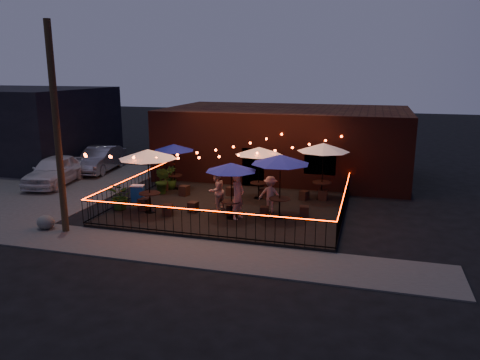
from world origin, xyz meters
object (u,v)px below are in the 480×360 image
object	(u,v)px
cafe_table_1	(174,148)
cafe_table_3	(259,152)
utility_pole	(57,131)
boulder	(46,222)
cafe_table_5	(323,148)
cafe_table_2	(231,168)
cafe_table_4	(280,160)
cooler	(138,193)
cafe_table_0	(148,155)

from	to	relation	value
cafe_table_1	cafe_table_3	xyz separation A→B (m)	(4.65, -0.62, 0.14)
utility_pole	boulder	bearing A→B (deg)	-179.87
cafe_table_3	cafe_table_5	world-z (taller)	cafe_table_5
cafe_table_2	boulder	bearing A→B (deg)	-156.04
utility_pole	boulder	world-z (taller)	utility_pole
cafe_table_4	boulder	size ratio (longest dim) A/B	3.84
cafe_table_1	cafe_table_3	world-z (taller)	cafe_table_3
cafe_table_1	cafe_table_3	size ratio (longest dim) A/B	0.89
cafe_table_1	cooler	xyz separation A→B (m)	(-0.70, -2.73, -1.75)
cafe_table_5	utility_pole	bearing A→B (deg)	-142.65
cooler	cafe_table_4	bearing A→B (deg)	-18.47
cafe_table_2	boulder	world-z (taller)	cafe_table_2
cafe_table_4	cafe_table_5	size ratio (longest dim) A/B	1.14
cooler	cafe_table_2	bearing A→B (deg)	-27.40
cafe_table_5	cooler	bearing A→B (deg)	-161.51
cafe_table_0	boulder	world-z (taller)	cafe_table_0
cafe_table_0	cafe_table_2	size ratio (longest dim) A/B	1.20
cafe_table_3	cafe_table_4	world-z (taller)	cafe_table_4
utility_pole	cooler	xyz separation A→B (m)	(0.90, 4.25, -3.45)
cafe_table_1	boulder	size ratio (longest dim) A/B	2.92
cafe_table_0	cooler	world-z (taller)	cafe_table_0
cafe_table_1	cafe_table_5	bearing A→B (deg)	0.34
cafe_table_3	cooler	xyz separation A→B (m)	(-5.35, -2.11, -1.89)
cafe_table_2	cafe_table_4	size ratio (longest dim) A/B	0.82
cafe_table_1	cafe_table_2	xyz separation A→B (m)	(4.30, -3.96, 0.01)
utility_pole	cafe_table_3	distance (m)	9.05
cafe_table_1	cafe_table_3	distance (m)	4.70
cafe_table_0	cafe_table_5	size ratio (longest dim) A/B	1.12
cafe_table_0	cafe_table_3	distance (m)	5.33
cafe_table_3	boulder	distance (m)	9.81
cafe_table_5	cafe_table_1	bearing A→B (deg)	-179.66
boulder	cafe_table_1	bearing A→B (deg)	70.25
utility_pole	cafe_table_0	size ratio (longest dim) A/B	2.63
cafe_table_0	cafe_table_5	xyz separation A→B (m)	(6.97, 4.14, -0.05)
utility_pole	cafe_table_4	distance (m)	8.74
utility_pole	cafe_table_3	xyz separation A→B (m)	(6.25, 6.36, -1.56)
utility_pole	cafe_table_4	xyz separation A→B (m)	(7.81, 3.66, -1.38)
boulder	cafe_table_5	bearing A→B (deg)	34.80
utility_pole	cafe_table_2	world-z (taller)	utility_pole
cafe_table_0	cafe_table_1	distance (m)	4.16
cafe_table_2	cooler	bearing A→B (deg)	166.21
cafe_table_0	boulder	size ratio (longest dim) A/B	3.77
cafe_table_2	cafe_table_4	xyz separation A→B (m)	(1.92, 0.64, 0.30)
boulder	utility_pole	bearing A→B (deg)	0.13
cafe_table_0	boulder	bearing A→B (deg)	-137.36
cafe_table_2	utility_pole	bearing A→B (deg)	-152.87
cafe_table_4	cafe_table_5	xyz separation A→B (m)	(1.39, 3.36, 0.02)
utility_pole	cafe_table_2	xyz separation A→B (m)	(5.90, 3.02, -1.69)
utility_pole	cafe_table_2	size ratio (longest dim) A/B	3.14
cafe_table_1	boulder	bearing A→B (deg)	-109.75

